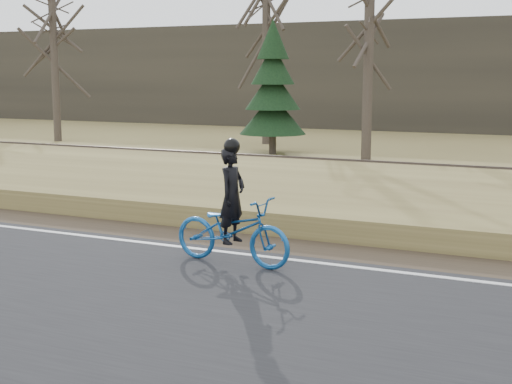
% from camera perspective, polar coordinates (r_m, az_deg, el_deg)
% --- Properties ---
extents(ground, '(120.00, 120.00, 0.00)m').
position_cam_1_polar(ground, '(12.51, -5.87, -4.95)').
color(ground, '#95884C').
rests_on(ground, ground).
extents(road, '(120.00, 6.00, 0.06)m').
position_cam_1_polar(road, '(10.51, -12.87, -7.76)').
color(road, black).
rests_on(road, ground).
extents(edge_line, '(120.00, 0.12, 0.01)m').
position_cam_1_polar(edge_line, '(12.66, -5.41, -4.46)').
color(edge_line, silver).
rests_on(edge_line, road).
extents(shoulder, '(120.00, 1.60, 0.04)m').
position_cam_1_polar(shoulder, '(13.52, -3.28, -3.74)').
color(shoulder, '#473A2B').
rests_on(shoulder, ground).
extents(embankment, '(120.00, 5.00, 0.44)m').
position_cam_1_polar(embankment, '(16.14, 1.72, -0.85)').
color(embankment, '#95884C').
rests_on(embankment, ground).
extents(ballast, '(120.00, 3.00, 0.45)m').
position_cam_1_polar(ballast, '(19.64, 6.07, 0.96)').
color(ballast, slate).
rests_on(ballast, ground).
extents(railroad, '(120.00, 2.40, 0.29)m').
position_cam_1_polar(railroad, '(19.60, 6.09, 1.84)').
color(railroad, black).
rests_on(railroad, ballast).
extents(treeline_backdrop, '(120.00, 4.00, 6.00)m').
position_cam_1_polar(treeline_backdrop, '(40.89, 16.23, 8.91)').
color(treeline_backdrop, '#383328').
rests_on(treeline_backdrop, ground).
extents(cyclist, '(2.16, 0.92, 2.04)m').
position_cam_1_polar(cyclist, '(11.45, -1.91, -2.59)').
color(cyclist, '#154E90').
rests_on(cyclist, road).
extents(bare_tree_far_left, '(0.36, 0.36, 7.55)m').
position_cam_1_polar(bare_tree_far_left, '(34.59, -15.83, 10.19)').
color(bare_tree_far_left, '#463D33').
rests_on(bare_tree_far_left, ground).
extents(bare_tree_left, '(0.36, 0.36, 8.79)m').
position_cam_1_polar(bare_tree_left, '(31.96, 0.83, 11.74)').
color(bare_tree_left, '#463D33').
rests_on(bare_tree_left, ground).
extents(bare_tree_near_left, '(0.36, 0.36, 6.67)m').
position_cam_1_polar(bare_tree_near_left, '(26.30, 8.96, 9.82)').
color(bare_tree_near_left, '#463D33').
rests_on(bare_tree_near_left, ground).
extents(conifer, '(2.60, 2.60, 5.19)m').
position_cam_1_polar(conifer, '(27.84, 1.35, 8.10)').
color(conifer, '#463D33').
rests_on(conifer, ground).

